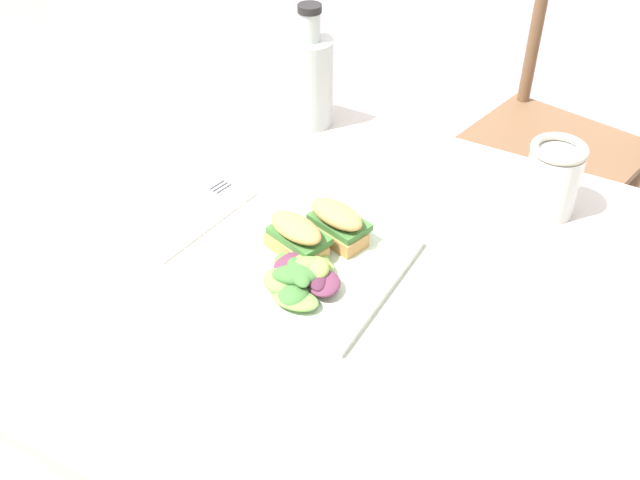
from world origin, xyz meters
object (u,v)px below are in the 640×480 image
Objects in this scene: sandwich_half_back at (337,223)px; fork_on_napkin at (193,205)px; bottle_cold_brew at (310,84)px; mason_jar_iced_tea at (552,182)px; chair_wooden_far at (556,143)px; sandwich_half_front at (297,236)px; plate_lunch at (306,265)px; dining_table at (334,335)px.

sandwich_half_back is 0.52× the size of fork_on_napkin.
bottle_cold_brew is 0.44m from mason_jar_iced_tea.
chair_wooden_far reaches higher than sandwich_half_back.
mason_jar_iced_tea is at bearing -79.92° from chair_wooden_far.
chair_wooden_far is 8.94× the size of sandwich_half_front.
chair_wooden_far is 3.53× the size of plate_lunch.
dining_table is 7.41× the size of fork_on_napkin.
dining_table is at bearing -94.84° from chair_wooden_far.
bottle_cold_brew is (0.02, 0.31, 0.07)m from fork_on_napkin.
plate_lunch is (-0.04, -0.01, 0.13)m from dining_table.
dining_table is 14.13× the size of sandwich_half_front.
bottle_cold_brew is at bearing 173.18° from mason_jar_iced_tea.
dining_table is 1.58× the size of chair_wooden_far.
sandwich_half_front is 0.52× the size of fork_on_napkin.
chair_wooden_far is at bearing 82.98° from plate_lunch.
fork_on_napkin is 0.53m from mason_jar_iced_tea.
sandwich_half_back reaches higher than fork_on_napkin.
plate_lunch is 2.53× the size of sandwich_half_back.
sandwich_half_back is at bearing 116.86° from dining_table.
bottle_cold_brew is (-0.23, 0.33, 0.20)m from dining_table.
sandwich_half_front reaches higher than fork_on_napkin.
fork_on_napkin is (-0.20, 0.02, -0.03)m from sandwich_half_front.
dining_table is 0.17m from sandwich_half_front.
plate_lunch is 0.39m from mason_jar_iced_tea.
fork_on_napkin is at bearing -172.13° from sandwich_half_back.
fork_on_napkin is 0.32m from bottle_cold_brew.
sandwich_half_front reaches higher than dining_table.
fork_on_napkin is (-0.34, -0.96, 0.30)m from chair_wooden_far.
dining_table is 5.59× the size of plate_lunch.
fork_on_napkin is 0.87× the size of bottle_cold_brew.
plate_lunch is (-0.12, -0.99, 0.30)m from chair_wooden_far.
sandwich_half_back is (-0.11, -0.93, 0.33)m from chair_wooden_far.
plate_lunch reaches higher than dining_table.
plate_lunch is 1.33× the size of fork_on_napkin.
sandwich_half_front is at bearing -121.94° from sandwich_half_back.
sandwich_half_back is at bearing -53.70° from bottle_cold_brew.
dining_table is at bearing 1.52° from sandwich_half_front.
sandwich_half_front is (-0.06, -0.00, 0.16)m from dining_table.
sandwich_half_back is 0.23m from fork_on_napkin.
sandwich_half_back is at bearing -135.72° from mason_jar_iced_tea.
chair_wooden_far reaches higher than dining_table.
mason_jar_iced_tea reaches higher than sandwich_half_back.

